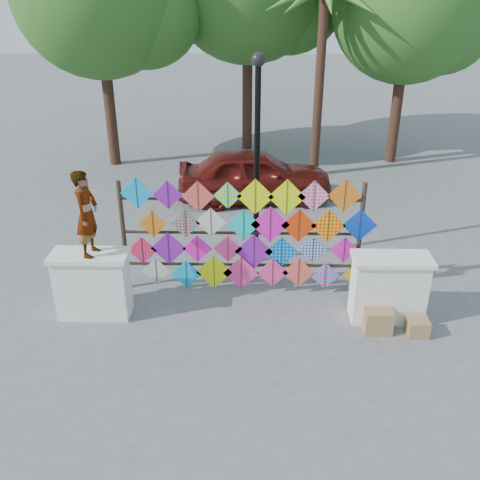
{
  "coord_description": "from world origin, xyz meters",
  "views": [
    {
      "loc": [
        0.21,
        -8.59,
        5.66
      ],
      "look_at": [
        -0.01,
        0.6,
        1.19
      ],
      "focal_mm": 40.0,
      "sensor_mm": 36.0,
      "label": 1
    }
  ],
  "objects_px": {
    "vendor_woman": "(87,214)",
    "lamppost": "(257,144)",
    "sedan": "(255,175)",
    "kite_rack": "(246,236)"
  },
  "relations": [
    {
      "from": "vendor_woman",
      "to": "lamppost",
      "type": "distance_m",
      "value": 3.72
    },
    {
      "from": "kite_rack",
      "to": "sedan",
      "type": "bearing_deg",
      "value": 88.02
    },
    {
      "from": "kite_rack",
      "to": "lamppost",
      "type": "xyz_separation_m",
      "value": [
        0.19,
        1.27,
        1.47
      ]
    },
    {
      "from": "vendor_woman",
      "to": "sedan",
      "type": "distance_m",
      "value": 6.74
    },
    {
      "from": "vendor_woman",
      "to": "sedan",
      "type": "xyz_separation_m",
      "value": [
        2.92,
        5.93,
        -1.32
      ]
    },
    {
      "from": "kite_rack",
      "to": "sedan",
      "type": "relative_size",
      "value": 1.15
    },
    {
      "from": "lamppost",
      "to": "vendor_woman",
      "type": "bearing_deg",
      "value": -143.15
    },
    {
      "from": "kite_rack",
      "to": "vendor_woman",
      "type": "relative_size",
      "value": 3.18
    },
    {
      "from": "vendor_woman",
      "to": "sedan",
      "type": "height_order",
      "value": "vendor_woman"
    },
    {
      "from": "sedan",
      "to": "lamppost",
      "type": "height_order",
      "value": "lamppost"
    }
  ]
}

